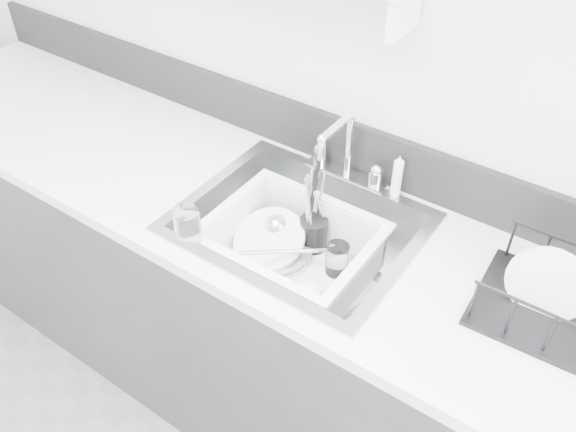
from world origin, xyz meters
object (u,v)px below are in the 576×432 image
Objects in this scene: counter_run at (297,330)px; sink at (298,247)px; wash_tub at (291,252)px; dish_rack at (566,299)px.

sink is at bearing 0.00° from counter_run.
dish_rack is at bearing 8.60° from wash_tub.
dish_rack is (0.68, 0.07, 0.16)m from sink.
sink reaches higher than counter_run.
sink is (0.00, 0.00, 0.37)m from counter_run.
dish_rack reaches higher than counter_run.
counter_run is 0.86m from dish_rack.
counter_run is at bearing 90.45° from wash_tub.
dish_rack reaches higher than wash_tub.
sink is at bearing -176.92° from dish_rack.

